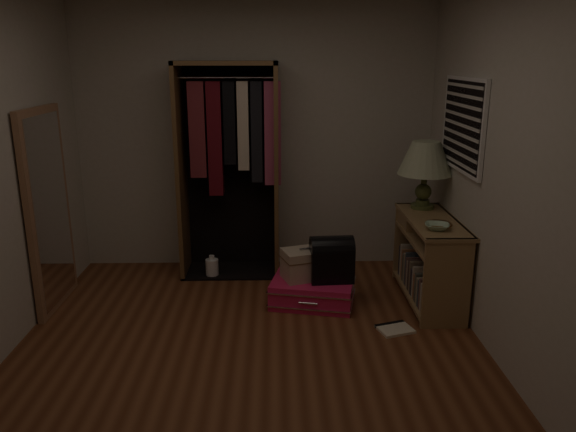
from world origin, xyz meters
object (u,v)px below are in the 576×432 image
(train_case, at_px, (305,264))
(pink_suitcase, at_px, (313,291))
(white_jug, at_px, (212,268))
(floor_mirror, at_px, (48,210))
(open_wardrobe, at_px, (231,152))
(console_bookshelf, at_px, (428,257))
(table_lamp, at_px, (425,160))
(black_bag, at_px, (332,258))

(train_case, bearing_deg, pink_suitcase, -51.90)
(train_case, xyz_separation_m, white_jug, (-0.88, 0.59, -0.26))
(floor_mirror, bearing_deg, open_wardrobe, 27.54)
(console_bookshelf, bearing_deg, floor_mirror, -179.17)
(pink_suitcase, xyz_separation_m, table_lamp, (1.02, 0.40, 1.09))
(train_case, distance_m, black_bag, 0.24)
(console_bookshelf, height_order, pink_suitcase, console_bookshelf)
(open_wardrobe, xyz_separation_m, white_jug, (-0.21, -0.17, -1.12))
(pink_suitcase, relative_size, table_lamp, 1.31)
(console_bookshelf, height_order, white_jug, console_bookshelf)
(pink_suitcase, distance_m, white_jug, 1.14)
(black_bag, bearing_deg, table_lamp, 21.44)
(table_lamp, distance_m, white_jug, 2.27)
(floor_mirror, xyz_separation_m, pink_suitcase, (2.22, -0.03, -0.74))
(table_lamp, bearing_deg, pink_suitcase, -158.72)
(open_wardrobe, relative_size, black_bag, 5.13)
(open_wardrobe, relative_size, table_lamp, 3.35)
(floor_mirror, xyz_separation_m, table_lamp, (3.24, 0.37, 0.35))
(console_bookshelf, distance_m, train_case, 1.09)
(pink_suitcase, height_order, white_jug, white_jug)
(console_bookshelf, distance_m, floor_mirror, 3.27)
(open_wardrobe, height_order, train_case, open_wardrobe)
(open_wardrobe, xyz_separation_m, table_lamp, (1.76, -0.40, -0.01))
(console_bookshelf, distance_m, open_wardrobe, 2.07)
(white_jug, bearing_deg, console_bookshelf, -15.71)
(console_bookshelf, relative_size, floor_mirror, 0.66)
(train_case, bearing_deg, open_wardrobe, 113.17)
(console_bookshelf, bearing_deg, train_case, -178.10)
(console_bookshelf, xyz_separation_m, train_case, (-1.09, -0.04, -0.04))
(table_lamp, bearing_deg, white_jug, 173.26)
(open_wardrobe, xyz_separation_m, pink_suitcase, (0.74, -0.80, -1.10))
(console_bookshelf, relative_size, pink_suitcase, 1.39)
(open_wardrobe, bearing_deg, white_jug, -140.32)
(pink_suitcase, relative_size, black_bag, 2.02)
(floor_mirror, height_order, train_case, floor_mirror)
(floor_mirror, bearing_deg, black_bag, -1.03)
(open_wardrobe, relative_size, pink_suitcase, 2.55)
(pink_suitcase, distance_m, black_bag, 0.35)
(floor_mirror, relative_size, train_case, 3.78)
(train_case, height_order, black_bag, black_bag)
(black_bag, xyz_separation_m, white_jug, (-1.10, 0.64, -0.33))
(table_lamp, bearing_deg, black_bag, -154.65)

